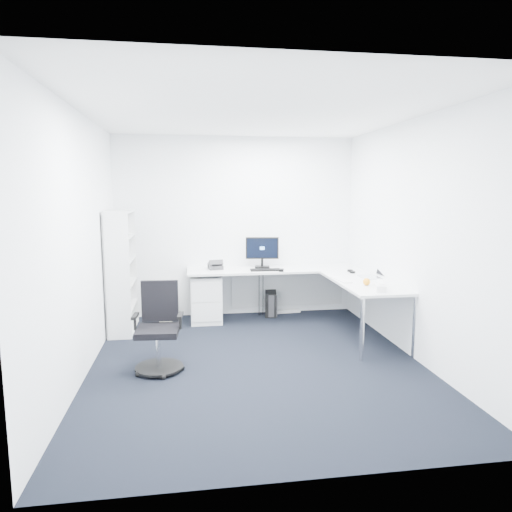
{
  "coord_description": "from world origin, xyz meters",
  "views": [
    {
      "loc": [
        -0.72,
        -4.79,
        1.9
      ],
      "look_at": [
        0.15,
        1.05,
        1.05
      ],
      "focal_mm": 32.0,
      "sensor_mm": 36.0,
      "label": 1
    }
  ],
  "objects": [
    {
      "name": "mouse",
      "position": [
        0.58,
        1.47,
        0.78
      ],
      "size": [
        0.09,
        0.12,
        0.03
      ],
      "primitive_type": "cube",
      "rotation": [
        0.0,
        0.0,
        -0.3
      ],
      "color": "black",
      "rests_on": "l_desk"
    },
    {
      "name": "monitor",
      "position": [
        0.36,
        1.83,
        0.99
      ],
      "size": [
        0.51,
        0.22,
        0.47
      ],
      "primitive_type": null,
      "rotation": [
        0.0,
        0.0,
        -0.13
      ],
      "color": "black",
      "rests_on": "l_desk"
    },
    {
      "name": "black_keyboard",
      "position": [
        0.36,
        1.57,
        0.77
      ],
      "size": [
        0.44,
        0.17,
        0.02
      ],
      "primitive_type": "cube",
      "rotation": [
        0.0,
        0.0,
        -0.04
      ],
      "color": "black",
      "rests_on": "l_desk"
    },
    {
      "name": "wall_back",
      "position": [
        0.0,
        2.1,
        1.35
      ],
      "size": [
        3.6,
        0.02,
        2.7
      ],
      "primitive_type": "cube",
      "color": "white",
      "rests_on": "ground"
    },
    {
      "name": "ceiling",
      "position": [
        0.0,
        0.0,
        2.7
      ],
      "size": [
        4.2,
        4.2,
        0.0
      ],
      "primitive_type": "plane",
      "color": "white"
    },
    {
      "name": "laptop",
      "position": [
        1.63,
        0.83,
        0.87
      ],
      "size": [
        0.33,
        0.33,
        0.22
      ],
      "primitive_type": null,
      "rotation": [
        0.0,
        0.0,
        0.06
      ],
      "color": "silver",
      "rests_on": "l_desk"
    },
    {
      "name": "bookshelf",
      "position": [
        -1.62,
        1.45,
        0.82
      ],
      "size": [
        0.32,
        0.82,
        1.64
      ],
      "primitive_type": null,
      "color": "silver",
      "rests_on": "ground"
    },
    {
      "name": "orange_fruit",
      "position": [
        1.4,
        0.36,
        0.8
      ],
      "size": [
        0.09,
        0.09,
        0.09
      ],
      "primitive_type": "sphere",
      "color": "orange",
      "rests_on": "l_desk"
    },
    {
      "name": "wall_right",
      "position": [
        1.8,
        0.0,
        1.35
      ],
      "size": [
        0.02,
        4.2,
        2.7
      ],
      "primitive_type": "cube",
      "color": "white",
      "rests_on": "ground"
    },
    {
      "name": "wall_left",
      "position": [
        -1.8,
        0.0,
        1.35
      ],
      "size": [
        0.02,
        4.2,
        2.7
      ],
      "primitive_type": "cube",
      "color": "white",
      "rests_on": "ground"
    },
    {
      "name": "task_chair",
      "position": [
        -1.06,
        -0.07,
        0.47
      ],
      "size": [
        0.56,
        0.56,
        0.94
      ],
      "primitive_type": null,
      "rotation": [
        0.0,
        0.0,
        -0.08
      ],
      "color": "black",
      "rests_on": "ground"
    },
    {
      "name": "tissue_box",
      "position": [
        1.44,
        0.05,
        0.8
      ],
      "size": [
        0.15,
        0.23,
        0.07
      ],
      "primitive_type": "cube",
      "rotation": [
        0.0,
        0.0,
        -0.25
      ],
      "color": "silver",
      "rests_on": "l_desk"
    },
    {
      "name": "white_keyboard",
      "position": [
        1.21,
        0.72,
        0.77
      ],
      "size": [
        0.16,
        0.43,
        0.01
      ],
      "primitive_type": "cube",
      "rotation": [
        0.0,
        0.0,
        0.1
      ],
      "color": "silver",
      "rests_on": "l_desk"
    },
    {
      "name": "ground",
      "position": [
        0.0,
        0.0,
        0.0
      ],
      "size": [
        4.2,
        4.2,
        0.0
      ],
      "primitive_type": "plane",
      "color": "black"
    },
    {
      "name": "desk_phone",
      "position": [
        -0.34,
        1.79,
        0.83
      ],
      "size": [
        0.23,
        0.23,
        0.14
      ],
      "primitive_type": null,
      "rotation": [
        0.0,
        0.0,
        0.17
      ],
      "color": "#2A2A2C",
      "rests_on": "l_desk"
    },
    {
      "name": "wall_front",
      "position": [
        0.0,
        -2.1,
        1.35
      ],
      "size": [
        3.6,
        0.02,
        2.7
      ],
      "primitive_type": "cube",
      "color": "white",
      "rests_on": "ground"
    },
    {
      "name": "headphones",
      "position": [
        1.54,
        1.25,
        0.78
      ],
      "size": [
        0.13,
        0.19,
        0.05
      ],
      "primitive_type": null,
      "rotation": [
        0.0,
        0.0,
        -0.09
      ],
      "color": "black",
      "rests_on": "l_desk"
    },
    {
      "name": "drawer_pedestal",
      "position": [
        -0.49,
        1.75,
        0.34
      ],
      "size": [
        0.44,
        0.55,
        0.68
      ],
      "primitive_type": "cube",
      "color": "silver",
      "rests_on": "ground"
    },
    {
      "name": "beige_pc_tower",
      "position": [
        -1.07,
        1.83,
        0.19
      ],
      "size": [
        0.19,
        0.4,
        0.38
      ],
      "primitive_type": "cube",
      "rotation": [
        0.0,
        0.0,
        0.02
      ],
      "color": "beige",
      "rests_on": "ground"
    },
    {
      "name": "power_strip",
      "position": [
        0.8,
        2.01,
        0.02
      ],
      "size": [
        0.4,
        0.1,
        0.04
      ],
      "primitive_type": "cube",
      "rotation": [
        0.0,
        0.0,
        0.09
      ],
      "color": "silver",
      "rests_on": "ground"
    },
    {
      "name": "black_pc_tower",
      "position": [
        0.51,
        1.93,
        0.19
      ],
      "size": [
        0.23,
        0.4,
        0.37
      ],
      "primitive_type": "cube",
      "rotation": [
        0.0,
        0.0,
        -0.17
      ],
      "color": "black",
      "rests_on": "ground"
    },
    {
      "name": "l_desk",
      "position": [
        0.55,
        1.4,
        0.38
      ],
      "size": [
        2.6,
        1.46,
        0.76
      ],
      "primitive_type": null,
      "color": "silver",
      "rests_on": "ground"
    }
  ]
}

